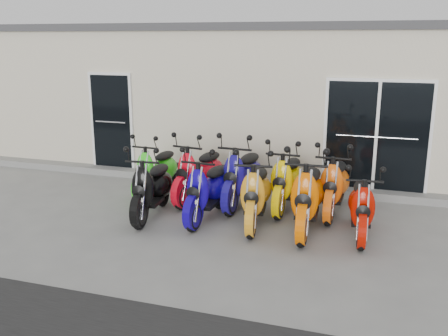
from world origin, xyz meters
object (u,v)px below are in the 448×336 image
Objects in this scene: scooter_front_black at (152,180)px; scooter_back_green at (156,163)px; scooter_front_orange_a at (256,185)px; scooter_back_yellow at (287,173)px; scooter_back_red at (199,165)px; scooter_front_orange_b at (308,186)px; scooter_front_red at (362,198)px; scooter_back_blue at (243,168)px; scooter_front_blue at (208,181)px; scooter_back_extra at (335,176)px.

scooter_front_black is 1.04× the size of scooter_back_green.
scooter_front_orange_a is 1.01m from scooter_back_yellow.
scooter_back_red reaches higher than scooter_back_yellow.
scooter_back_red is at bearing 154.21° from scooter_front_orange_b.
scooter_front_red is 0.90× the size of scooter_back_red.
scooter_back_yellow is (-0.52, 0.96, -0.06)m from scooter_front_orange_b.
scooter_front_red is 4.13m from scooter_back_green.
scooter_back_blue is at bearing 143.34° from scooter_front_orange_b.
scooter_front_orange_b is at bearing -14.58° from scooter_back_green.
scooter_front_orange_b is (1.70, -0.00, 0.07)m from scooter_front_blue.
scooter_back_green is at bearing 159.53° from scooter_front_orange_b.
scooter_front_orange_b is at bearing -2.34° from scooter_front_black.
scooter_front_blue is 0.98m from scooter_back_blue.
scooter_front_blue reaches higher than scooter_back_green.
scooter_back_red is 1.01× the size of scooter_back_yellow.
scooter_back_extra is at bearing 28.33° from scooter_front_blue.
scooter_front_orange_a is 2.52m from scooter_back_green.
scooter_back_blue is 1.05× the size of scooter_back_yellow.
scooter_back_red reaches higher than scooter_front_orange_a.
scooter_front_orange_a is at bearing 176.17° from scooter_front_red.
scooter_front_blue is 2.25m from scooter_back_extra.
scooter_back_red is at bearing 61.80° from scooter_front_black.
scooter_front_orange_b reaches higher than scooter_front_black.
scooter_back_green is 0.94× the size of scooter_back_yellow.
scooter_back_extra reaches higher than scooter_front_red.
scooter_back_green is (-3.16, 1.02, -0.10)m from scooter_front_orange_b.
scooter_back_yellow is (0.34, 0.95, -0.01)m from scooter_front_orange_a.
scooter_front_red is (1.70, 0.02, -0.07)m from scooter_front_orange_a.
scooter_back_blue is 1.68m from scooter_back_extra.
scooter_back_extra reaches higher than scooter_front_blue.
scooter_front_blue is 0.98× the size of scooter_front_orange_a.
scooter_front_orange_a is 1.03m from scooter_back_blue.
scooter_front_orange_b is 1.03× the size of scooter_back_blue.
scooter_back_red is (-3.06, 0.92, 0.07)m from scooter_front_red.
scooter_front_orange_b is 1.02m from scooter_back_extra.
scooter_front_orange_b is at bearing 177.58° from scooter_front_red.
scooter_front_black is 2.69m from scooter_front_orange_b.
scooter_front_black is at bearing -150.78° from scooter_back_yellow.
scooter_front_orange_b is 1.09× the size of scooter_back_extra.
scooter_back_red reaches higher than scooter_front_black.
scooter_front_orange_b is at bearing 2.94° from scooter_front_blue.
scooter_front_orange_b is (2.68, 0.17, 0.08)m from scooter_front_black.
scooter_front_orange_b is 1.08× the size of scooter_back_red.
scooter_front_orange_b is at bearing -60.17° from scooter_back_yellow.
scooter_back_yellow reaches higher than scooter_front_blue.
scooter_front_black is 1.72m from scooter_back_blue.
scooter_back_red reaches higher than scooter_back_extra.
scooter_back_yellow reaches higher than scooter_front_black.
scooter_front_black is at bearing -178.89° from scooter_front_orange_b.
scooter_front_blue reaches higher than scooter_front_red.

